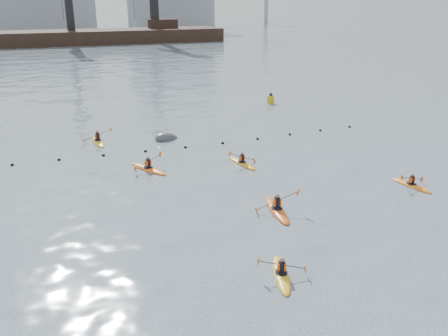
# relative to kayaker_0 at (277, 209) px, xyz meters

# --- Properties ---
(float_line) EXTENTS (33.24, 0.73, 0.24)m
(float_line) POSITION_rel_kayaker_0_xyz_m (-2.75, 12.70, -0.08)
(float_line) COLOR black
(float_line) RESTS_ON ground
(barge_pier) EXTENTS (72.00, 19.30, 29.50)m
(barge_pier) POSITION_rel_kayaker_0_xyz_m (-2.47, 100.17, 1.79)
(barge_pier) COLOR black
(barge_pier) RESTS_ON ground
(skyline) EXTENTS (141.00, 28.00, 22.00)m
(skyline) POSITION_rel_kayaker_0_xyz_m (-0.02, 140.44, 9.14)
(skyline) COLOR gray
(skyline) RESTS_ON ground
(kayaker_0) EXTENTS (2.44, 3.62, 1.33)m
(kayaker_0) POSITION_rel_kayaker_0_xyz_m (0.00, 0.00, 0.00)
(kayaker_0) COLOR #C75012
(kayaker_0) RESTS_ON ground
(kayaker_1) EXTENTS (1.94, 3.01, 0.97)m
(kayaker_1) POSITION_rel_kayaker_0_xyz_m (-2.67, -5.55, -0.02)
(kayaker_1) COLOR gold
(kayaker_1) RESTS_ON ground
(kayaker_2) EXTENTS (2.09, 3.27, 1.10)m
(kayaker_2) POSITION_rel_kayaker_0_xyz_m (-4.91, 8.73, -0.01)
(kayaker_2) COLOR orange
(kayaker_2) RESTS_ON ground
(kayaker_3) EXTENTS (2.13, 3.14, 1.19)m
(kayaker_3) POSITION_rel_kayaker_0_xyz_m (1.25, 7.53, -0.01)
(kayaker_3) COLOR gold
(kayaker_3) RESTS_ON ground
(kayaker_4) EXTENTS (1.96, 2.94, 1.00)m
(kayaker_4) POSITION_rel_kayaker_0_xyz_m (9.13, 0.21, -0.02)
(kayaker_4) COLOR orange
(kayaker_4) RESTS_ON ground
(kayaker_5) EXTENTS (2.34, 3.45, 1.23)m
(kayaker_5) POSITION_rel_kayaker_0_xyz_m (-7.17, 16.28, -0.00)
(kayaker_5) COLOR gold
(kayaker_5) RESTS_ON ground
(mooring_buoy) EXTENTS (2.47, 1.81, 1.43)m
(mooring_buoy) POSITION_rel_kayaker_0_xyz_m (-1.96, 15.21, -0.11)
(mooring_buoy) COLOR #3C3F41
(mooring_buoy) RESTS_ON ground
(nav_buoy) EXTENTS (0.76, 0.76, 1.39)m
(nav_buoy) POSITION_rel_kayaker_0_xyz_m (11.75, 24.17, 0.31)
(nav_buoy) COLOR #B99812
(nav_buoy) RESTS_ON ground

